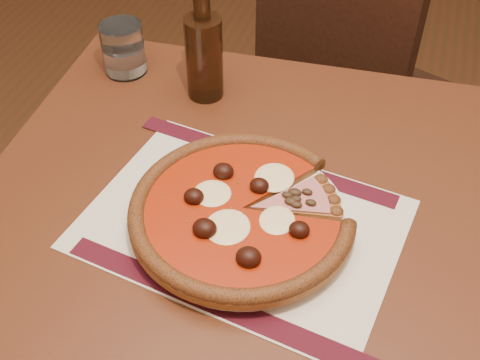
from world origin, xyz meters
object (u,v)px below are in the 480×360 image
Objects in this scene: pizza at (242,210)px; water_glass at (123,49)px; table at (236,247)px; plate at (242,219)px; chair_far at (344,87)px; bottle at (204,53)px.

pizza is 0.45m from water_glass.
plate is (0.02, -0.04, 0.11)m from table.
plate is (-0.05, -0.75, 0.27)m from chair_far.
bottle is (-0.16, 0.28, 0.07)m from plate.
table is 0.12m from plate.
table is at bearing 106.66° from chair_far.
pizza is at bearing -61.12° from bottle.
chair_far is at bearing 84.67° from table.
water_glass is 0.18m from bottle.
water_glass reaches higher than plate.
plate is 0.02m from pizza.
table is 8.74× the size of water_glass.
bottle is (-0.20, -0.47, 0.35)m from chair_far.
chair_far is at bearing 49.88° from water_glass.
plate is 0.94× the size of pizza.
bottle reaches higher than chair_far.
water_glass is (-0.33, 0.31, 0.04)m from plate.
chair_far is 2.84× the size of plate.
plate is at bearing -43.41° from water_glass.
plate is at bearing 34.19° from pizza.
water_glass is 0.44× the size of bottle.
water_glass reaches higher than table.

